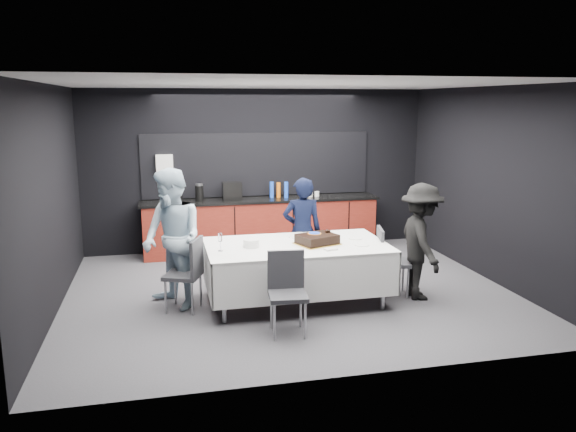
% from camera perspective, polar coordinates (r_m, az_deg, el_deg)
% --- Properties ---
extents(ground, '(6.00, 6.00, 0.00)m').
position_cam_1_polar(ground, '(7.82, 0.16, -7.70)').
color(ground, '#48474C').
rests_on(ground, ground).
extents(room_shell, '(6.04, 5.04, 2.82)m').
position_cam_1_polar(room_shell, '(7.42, 0.17, 5.98)').
color(room_shell, white).
rests_on(room_shell, ground).
extents(kitchenette, '(4.10, 0.64, 2.05)m').
position_cam_1_polar(kitchenette, '(9.77, -2.85, -0.51)').
color(kitchenette, maroon).
rests_on(kitchenette, ground).
extents(party_table, '(2.32, 1.32, 0.78)m').
position_cam_1_polar(party_table, '(7.26, 0.88, -3.93)').
color(party_table, '#99999E').
rests_on(party_table, ground).
extents(cake_assembly, '(0.61, 0.56, 0.16)m').
position_cam_1_polar(cake_assembly, '(7.23, 2.98, -2.37)').
color(cake_assembly, gold).
rests_on(cake_assembly, party_table).
extents(plate_stack, '(0.20, 0.20, 0.10)m').
position_cam_1_polar(plate_stack, '(7.08, -3.76, -2.77)').
color(plate_stack, white).
rests_on(plate_stack, party_table).
extents(loose_plate_near, '(0.20, 0.20, 0.01)m').
position_cam_1_polar(loose_plate_near, '(6.77, -1.21, -3.84)').
color(loose_plate_near, white).
rests_on(loose_plate_near, party_table).
extents(loose_plate_right_a, '(0.19, 0.19, 0.01)m').
position_cam_1_polar(loose_plate_right_a, '(7.57, 6.87, -2.26)').
color(loose_plate_right_a, white).
rests_on(loose_plate_right_a, party_table).
extents(loose_plate_right_b, '(0.18, 0.18, 0.01)m').
position_cam_1_polar(loose_plate_right_b, '(7.23, 7.50, -2.93)').
color(loose_plate_right_b, white).
rests_on(loose_plate_right_b, party_table).
extents(loose_plate_far, '(0.19, 0.19, 0.01)m').
position_cam_1_polar(loose_plate_far, '(7.61, 0.70, -2.10)').
color(loose_plate_far, white).
rests_on(loose_plate_far, party_table).
extents(fork_pile, '(0.18, 0.13, 0.02)m').
position_cam_1_polar(fork_pile, '(6.95, 4.37, -3.37)').
color(fork_pile, white).
rests_on(fork_pile, party_table).
extents(champagne_flute, '(0.06, 0.06, 0.22)m').
position_cam_1_polar(champagne_flute, '(6.91, -6.91, -2.28)').
color(champagne_flute, white).
rests_on(champagne_flute, party_table).
extents(chair_left, '(0.55, 0.55, 0.92)m').
position_cam_1_polar(chair_left, '(7.11, -10.05, -5.33)').
color(chair_left, '#2E2F34').
rests_on(chair_left, ground).
extents(chair_right, '(0.51, 0.51, 0.92)m').
position_cam_1_polar(chair_right, '(7.68, 10.10, -4.07)').
color(chair_right, '#2E2F34').
rests_on(chair_right, ground).
extents(chair_near, '(0.46, 0.46, 0.92)m').
position_cam_1_polar(chair_near, '(6.38, -0.10, -7.15)').
color(chair_near, '#2E2F34').
rests_on(chair_near, ground).
extents(person_center, '(0.59, 0.41, 1.54)m').
position_cam_1_polar(person_center, '(7.99, 1.45, -1.54)').
color(person_center, black).
rests_on(person_center, ground).
extents(person_left, '(1.02, 1.09, 1.78)m').
position_cam_1_polar(person_left, '(7.17, -11.66, -2.32)').
color(person_left, '#ABC5D7').
rests_on(person_left, ground).
extents(person_right, '(0.67, 1.05, 1.54)m').
position_cam_1_polar(person_right, '(7.59, 13.36, -2.54)').
color(person_right, black).
rests_on(person_right, ground).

